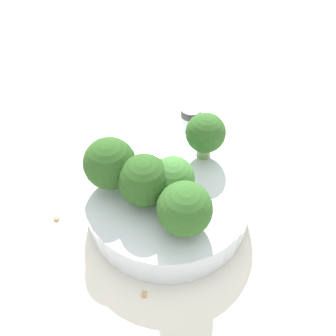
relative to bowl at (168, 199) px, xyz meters
name	(u,v)px	position (x,y,z in m)	size (l,w,h in m)	color
ground_plane	(168,210)	(0.00, 0.00, -0.02)	(3.00, 3.00, 0.00)	silver
bowl	(168,199)	(0.00, 0.00, 0.00)	(0.20, 0.20, 0.05)	silver
broccoli_floret_0	(173,178)	(0.01, -0.01, 0.05)	(0.05, 0.05, 0.06)	#8EB770
broccoli_floret_1	(185,209)	(0.02, -0.05, 0.06)	(0.06, 0.06, 0.06)	#84AD66
broccoli_floret_2	(145,181)	(-0.02, -0.02, 0.06)	(0.06, 0.06, 0.06)	#7A9E5B
broccoli_floret_3	(110,164)	(-0.07, -0.01, 0.06)	(0.06, 0.06, 0.07)	#84AD66
broccoli_floret_4	(205,134)	(0.04, 0.06, 0.06)	(0.05, 0.05, 0.06)	#7A9E5B
pepper_shaker	(190,123)	(0.01, 0.15, 0.00)	(0.03, 0.03, 0.06)	#B2B7BC
almond_crumb_0	(144,294)	(-0.01, -0.11, -0.02)	(0.01, 0.00, 0.01)	tan
almond_crumb_1	(56,219)	(-0.14, -0.03, -0.02)	(0.01, 0.00, 0.01)	olive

